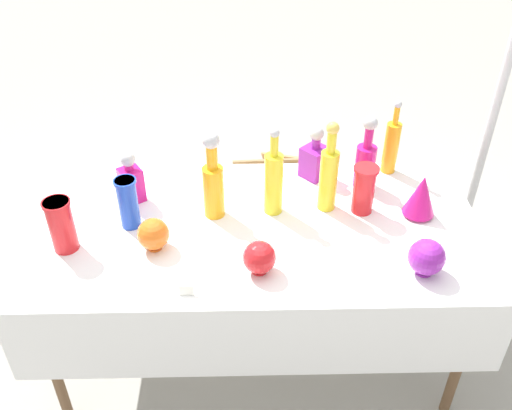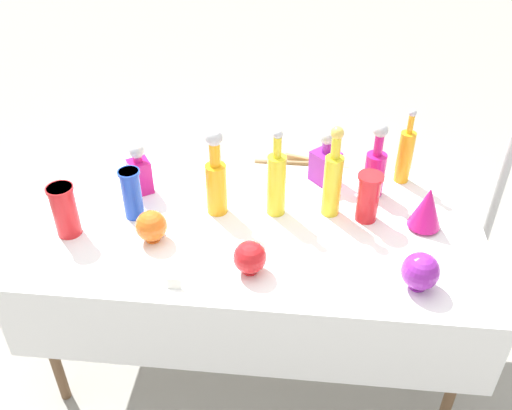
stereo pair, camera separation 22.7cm
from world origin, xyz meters
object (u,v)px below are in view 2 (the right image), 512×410
at_px(square_decanter_0, 325,162).
at_px(round_bowl_2, 250,257).
at_px(cardboard_box_behind_right, 288,200).
at_px(tall_bottle_2, 276,182).
at_px(tall_bottle_0, 405,154).
at_px(cardboard_box_behind_left, 310,197).
at_px(tall_bottle_1, 375,167).
at_px(slender_vase_0, 368,196).
at_px(round_bowl_0, 151,226).
at_px(slender_vase_2, 65,209).
at_px(tall_bottle_3, 216,179).
at_px(slender_vase_1, 132,193).
at_px(square_decanter_1, 140,172).
at_px(fluted_vase_0, 427,208).
at_px(tall_bottle_4, 333,179).
at_px(round_bowl_1, 420,271).

height_order(square_decanter_0, round_bowl_2, square_decanter_0).
bearing_deg(cardboard_box_behind_right, tall_bottle_2, -91.28).
distance_m(tall_bottle_0, cardboard_box_behind_left, 1.09).
height_order(square_decanter_0, cardboard_box_behind_right, square_decanter_0).
relative_size(tall_bottle_2, cardboard_box_behind_right, 0.81).
distance_m(tall_bottle_1, cardboard_box_behind_right, 1.10).
distance_m(slender_vase_0, round_bowl_0, 0.87).
bearing_deg(tall_bottle_0, square_decanter_0, -174.26).
relative_size(tall_bottle_2, round_bowl_2, 3.00).
relative_size(slender_vase_2, cardboard_box_behind_right, 0.46).
distance_m(tall_bottle_3, slender_vase_0, 0.62).
bearing_deg(tall_bottle_2, cardboard_box_behind_left, 81.07).
height_order(tall_bottle_0, slender_vase_0, tall_bottle_0).
bearing_deg(slender_vase_1, square_decanter_0, 23.90).
height_order(square_decanter_1, round_bowl_0, square_decanter_1).
bearing_deg(slender_vase_0, round_bowl_0, -165.12).
distance_m(tall_bottle_2, slender_vase_1, 0.59).
distance_m(tall_bottle_0, tall_bottle_3, 0.85).
distance_m(tall_bottle_2, fluted_vase_0, 0.61).
xyz_separation_m(slender_vase_2, round_bowl_2, (0.74, -0.15, -0.05)).
bearing_deg(cardboard_box_behind_right, fluted_vase_0, -58.50).
xyz_separation_m(fluted_vase_0, cardboard_box_behind_right, (-0.58, 0.95, -0.70)).
distance_m(square_decanter_0, slender_vase_1, 0.86).
xyz_separation_m(tall_bottle_4, round_bowl_2, (-0.29, -0.39, -0.10)).
bearing_deg(round_bowl_0, tall_bottle_0, 27.45).
distance_m(tall_bottle_1, tall_bottle_4, 0.25).
bearing_deg(slender_vase_1, tall_bottle_2, 8.26).
xyz_separation_m(tall_bottle_3, round_bowl_0, (-0.22, -0.21, -0.09)).
bearing_deg(cardboard_box_behind_left, slender_vase_1, -124.70).
bearing_deg(cardboard_box_behind_right, slender_vase_2, -126.32).
bearing_deg(round_bowl_0, tall_bottle_1, 25.03).
distance_m(square_decanter_0, cardboard_box_behind_right, 0.97).
bearing_deg(tall_bottle_1, slender_vase_0, -101.35).
relative_size(tall_bottle_3, slender_vase_1, 1.75).
distance_m(square_decanter_0, square_decanter_1, 0.82).
distance_m(tall_bottle_0, tall_bottle_4, 0.43).
height_order(tall_bottle_1, slender_vase_0, tall_bottle_1).
bearing_deg(fluted_vase_0, tall_bottle_2, 176.10).
height_order(tall_bottle_0, fluted_vase_0, tall_bottle_0).
distance_m(slender_vase_2, round_bowl_1, 1.36).
height_order(square_decanter_1, round_bowl_2, square_decanter_1).
bearing_deg(cardboard_box_behind_left, tall_bottle_0, -59.94).
height_order(slender_vase_2, cardboard_box_behind_left, slender_vase_2).
relative_size(tall_bottle_2, round_bowl_1, 2.73).
bearing_deg(square_decanter_1, cardboard_box_behind_left, 49.60).
bearing_deg(tall_bottle_2, square_decanter_1, 171.19).
bearing_deg(square_decanter_1, square_decanter_0, 11.95).
relative_size(tall_bottle_1, slender_vase_0, 1.61).
bearing_deg(slender_vase_0, cardboard_box_behind_right, 111.01).
xyz_separation_m(tall_bottle_2, round_bowl_0, (-0.47, -0.23, -0.08)).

